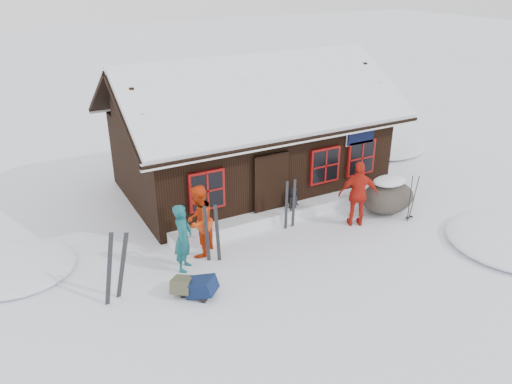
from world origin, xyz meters
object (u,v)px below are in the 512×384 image
skier_teal (183,238)px  skier_orange_left (199,221)px  skier_crouched (293,202)px  backpack_blue (201,290)px  boulder (388,196)px  ski_pair_left (116,268)px  backpack_olive (182,288)px  skier_orange_right (358,194)px  ski_poles (412,199)px

skier_teal → skier_orange_left: (0.60, 0.47, 0.08)m
skier_teal → skier_crouched: bearing=-36.4°
skier_orange_left → backpack_blue: size_ratio=2.95×
boulder → backpack_blue: size_ratio=2.64×
skier_orange_left → ski_pair_left: skier_orange_left is taller
skier_crouched → backpack_blue: 4.60m
skier_teal → backpack_blue: (-0.09, -1.27, -0.70)m
backpack_blue → ski_pair_left: bearing=111.0°
skier_crouched → ski_pair_left: size_ratio=0.56×
backpack_olive → skier_orange_left: bearing=88.6°
ski_pair_left → skier_orange_right: bearing=2.8°
skier_orange_right → ski_poles: size_ratio=1.34×
ski_poles → backpack_olive: 7.27m
skier_orange_right → boulder: 1.47m
skier_crouched → skier_teal: bearing=164.6°
boulder → ski_poles: ski_poles is taller
backpack_olive → boulder: bearing=42.8°
skier_teal → skier_crouched: (3.85, 1.09, -0.39)m
ski_pair_left → ski_poles: (8.58, -0.25, -0.14)m
boulder → ski_pair_left: (-8.37, -0.51, 0.31)m
skier_orange_left → ski_poles: bearing=124.7°
skier_crouched → ski_poles: bearing=-62.4°
boulder → ski_poles: bearing=-74.6°
backpack_olive → skier_teal: bearing=100.3°
boulder → ski_pair_left: 8.39m
skier_teal → ski_pair_left: 1.82m
skier_crouched → ski_poles: 3.48m
skier_teal → ski_poles: size_ratio=1.21×
boulder → backpack_blue: bearing=-168.8°
skier_crouched → ski_poles: ski_poles is taller
backpack_blue → backpack_olive: 0.46m
skier_orange_left → skier_orange_right: 4.68m
boulder → skier_orange_right: bearing=-170.1°
skier_teal → ski_poles: 6.86m
skier_orange_right → skier_orange_left: bearing=18.8°
skier_orange_left → boulder: 6.04m
skier_orange_left → ski_pair_left: 2.54m
skier_orange_left → skier_crouched: 3.34m
ski_poles → backpack_olive: ski_poles is taller
ski_poles → skier_crouched: bearing=148.9°
boulder → ski_poles: (0.21, -0.76, 0.18)m
backpack_blue → skier_teal: bearing=42.8°
skier_teal → backpack_olive: bearing=-166.5°
skier_orange_left → backpack_olive: bearing=9.4°
skier_orange_left → skier_orange_right: (4.63, -0.65, 0.01)m
skier_teal → skier_orange_left: size_ratio=0.91×
skier_orange_right → ski_pair_left: skier_orange_right is taller
skier_teal → ski_poles: skier_teal is taller
skier_orange_right → skier_crouched: size_ratio=1.99×
skier_orange_right → backpack_blue: 5.49m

